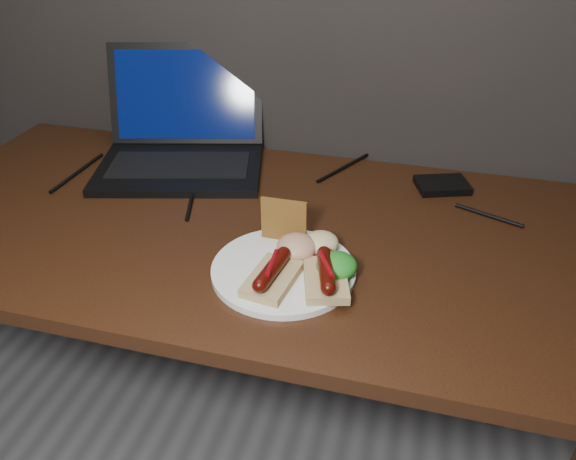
# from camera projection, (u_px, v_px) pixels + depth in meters

# --- Properties ---
(desk) EXTENTS (1.40, 0.70, 0.75)m
(desk) POSITION_uv_depth(u_px,v_px,m) (237.00, 258.00, 1.17)
(desk) COLOR #371C0D
(desk) RESTS_ON ground
(laptop) EXTENTS (0.45, 0.42, 0.25)m
(laptop) POSITION_uv_depth(u_px,v_px,m) (182.00, 140.00, 1.33)
(laptop) COLOR black
(laptop) RESTS_ON desk
(hard_drive) EXTENTS (0.13, 0.11, 0.02)m
(hard_drive) POSITION_uv_depth(u_px,v_px,m) (442.00, 185.00, 1.23)
(hard_drive) COLOR black
(hard_drive) RESTS_ON desk
(desk_cables) EXTENTS (0.99, 0.43, 0.01)m
(desk_cables) POSITION_uv_depth(u_px,v_px,m) (260.00, 184.00, 1.25)
(desk_cables) COLOR black
(desk_cables) RESTS_ON desk
(plate) EXTENTS (0.32, 0.32, 0.01)m
(plate) POSITION_uv_depth(u_px,v_px,m) (284.00, 270.00, 0.98)
(plate) COLOR white
(plate) RESTS_ON desk
(bread_sausage_center) EXTENTS (0.09, 0.12, 0.04)m
(bread_sausage_center) POSITION_uv_depth(u_px,v_px,m) (272.00, 275.00, 0.93)
(bread_sausage_center) COLOR #D3BA7C
(bread_sausage_center) RESTS_ON plate
(bread_sausage_right) EXTENTS (0.10, 0.13, 0.04)m
(bread_sausage_right) POSITION_uv_depth(u_px,v_px,m) (326.00, 276.00, 0.93)
(bread_sausage_right) COLOR #D3BA7C
(bread_sausage_right) RESTS_ON plate
(crispbread) EXTENTS (0.09, 0.01, 0.08)m
(crispbread) POSITION_uv_depth(u_px,v_px,m) (284.00, 220.00, 1.02)
(crispbread) COLOR olive
(crispbread) RESTS_ON plate
(salad_greens) EXTENTS (0.07, 0.07, 0.04)m
(salad_greens) POSITION_uv_depth(u_px,v_px,m) (337.00, 265.00, 0.94)
(salad_greens) COLOR #1B6313
(salad_greens) RESTS_ON plate
(salsa_mound) EXTENTS (0.07, 0.07, 0.04)m
(salsa_mound) POSITION_uv_depth(u_px,v_px,m) (297.00, 247.00, 0.99)
(salsa_mound) COLOR maroon
(salsa_mound) RESTS_ON plate
(coleslaw_mound) EXTENTS (0.06, 0.06, 0.04)m
(coleslaw_mound) POSITION_uv_depth(u_px,v_px,m) (321.00, 243.00, 1.01)
(coleslaw_mound) COLOR beige
(coleslaw_mound) RESTS_ON plate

